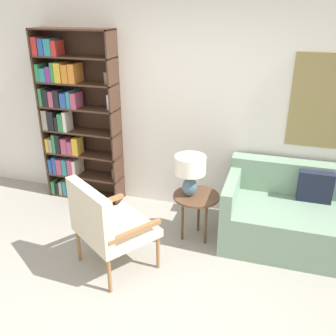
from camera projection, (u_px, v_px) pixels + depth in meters
The scene contains 7 objects.
ground_plane at pixel (118, 313), 3.23m from camera, with size 14.00×14.00×0.00m, color #9E998E.
wall_back at pixel (184, 103), 4.45m from camera, with size 6.40×0.08×2.70m.
bookshelf at pixel (70, 117), 4.77m from camera, with size 1.01×0.30×2.18m.
armchair at pixel (105, 222), 3.55m from camera, with size 0.93×0.91×0.95m.
couch at pixel (311, 219), 4.02m from camera, with size 1.84×0.93×0.84m.
side_table at pixel (196, 200), 4.07m from camera, with size 0.50×0.50×0.54m.
table_lamp at pixel (190, 169), 3.92m from camera, with size 0.33×0.33×0.46m.
Camera 1 is at (1.13, -2.21, 2.45)m, focal length 40.00 mm.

